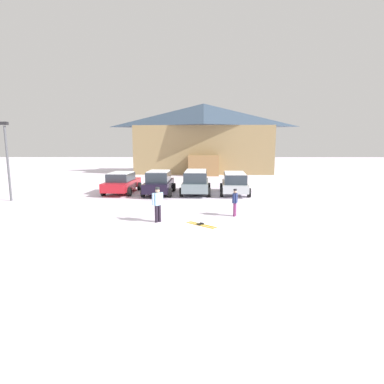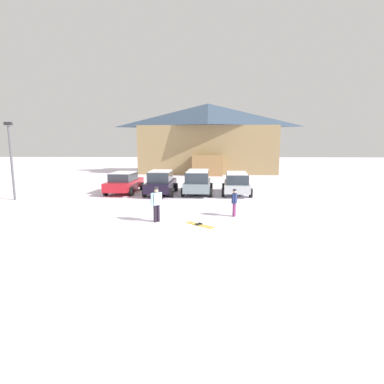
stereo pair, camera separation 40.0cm
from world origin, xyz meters
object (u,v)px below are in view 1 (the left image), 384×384
Objects in this scene: parked_black_sedan at (159,182)px; parked_grey_wagon at (196,181)px; ski_lodge at (203,138)px; pair_of_skis at (201,225)px; parked_silver_wagon at (235,182)px; lamp_post at (7,157)px; skier_adult_in_blue_parka at (158,202)px; parked_red_sedan at (122,182)px; skier_teen_in_navy_coat at (235,201)px.

parked_black_sedan reaches higher than parked_grey_wagon.
ski_lodge is 27.50m from pair_of_skis.
parked_silver_wagon is (5.60, 0.13, -0.00)m from parked_black_sedan.
lamp_post is at bearing -165.85° from parked_grey_wagon.
ski_lodge is 10.84× the size of skier_adult_in_blue_parka.
lamp_post is (-10.32, 5.42, 1.94)m from skier_adult_in_blue_parka.
pair_of_skis is at bearing -25.76° from lamp_post.
skier_adult_in_blue_parka is at bearing -83.65° from parked_black_sedan.
parked_red_sedan reaches higher than skier_teen_in_navy_coat.
lamp_post is (-14.11, 4.18, 2.08)m from skier_teen_in_navy_coat.
ski_lodge is at bearing 58.06° from lamp_post.
lamp_post is (-12.14, -3.06, 1.94)m from parked_grey_wagon.
skier_adult_in_blue_parka is 0.33× the size of lamp_post.
skier_teen_in_navy_coat is at bearing 45.37° from pair_of_skis.
skier_teen_in_navy_coat is at bearing -44.51° from parked_red_sedan.
parked_grey_wagon is 9.07m from pair_of_skis.
ski_lodge reaches higher than parked_black_sedan.
skier_teen_in_navy_coat is 3.99m from skier_adult_in_blue_parka.
lamp_post is (-15.01, -2.88, 2.01)m from parked_silver_wagon.
parked_black_sedan is 0.99× the size of parked_grey_wagon.
pair_of_skis is (5.83, -9.25, -0.79)m from parked_red_sedan.
parked_black_sedan is at bearing -10.50° from parked_red_sedan.
parked_black_sedan is 1.04× the size of parked_silver_wagon.
pair_of_skis is at bearing -57.76° from parked_red_sedan.
pair_of_skis is at bearing -71.35° from parked_black_sedan.
parked_red_sedan is 0.95× the size of lamp_post.
parked_black_sedan is 3.40× the size of pair_of_skis.
parked_black_sedan is 5.60m from parked_silver_wagon.
skier_adult_in_blue_parka is at bearing -27.71° from lamp_post.
parked_silver_wagon is 15.42m from lamp_post.
skier_adult_in_blue_parka is 11.82m from lamp_post.
parked_red_sedan is 3.49× the size of pair_of_skis.
skier_teen_in_navy_coat reaches higher than pair_of_skis.
parked_red_sedan is 9.50m from skier_adult_in_blue_parka.
pair_of_skis is at bearing -134.63° from skier_teen_in_navy_coat.
parked_red_sedan is at bearing 26.79° from lamp_post.
ski_lodge is at bearing 92.10° from skier_teen_in_navy_coat.
parked_black_sedan is 3.33× the size of skier_teen_in_navy_coat.
lamp_post is at bearing 154.24° from pair_of_skis.
parked_grey_wagon is at bearing 6.43° from parked_black_sedan.
ski_lodge is at bearing 86.70° from parked_grey_wagon.
parked_black_sedan reaches higher than skier_teen_in_navy_coat.
parked_silver_wagon is 3.20× the size of skier_teen_in_navy_coat.
ski_lodge reaches higher than pair_of_skis.
ski_lodge reaches higher than skier_adult_in_blue_parka.
ski_lodge is 25.63m from skier_teen_in_navy_coat.
skier_teen_in_navy_coat is 0.28× the size of lamp_post.
skier_adult_in_blue_parka is (-4.69, -8.30, 0.07)m from parked_silver_wagon.
parked_black_sedan is at bearing -178.69° from parked_silver_wagon.
skier_adult_in_blue_parka is at bearing -102.13° from parked_grey_wagon.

